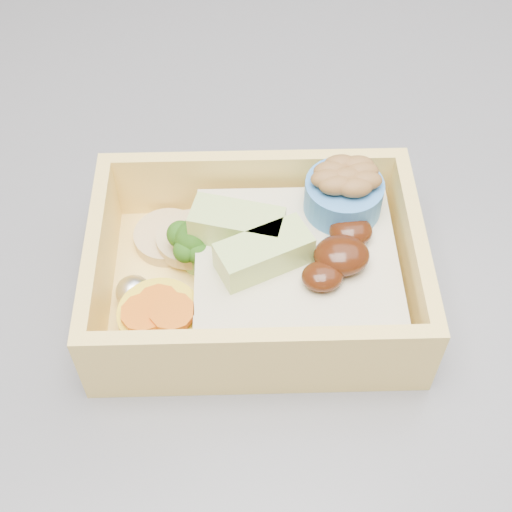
{
  "coord_description": "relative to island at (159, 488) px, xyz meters",
  "views": [
    {
      "loc": [
        0.09,
        -0.42,
        1.29
      ],
      "look_at": [
        0.11,
        -0.15,
        0.96
      ],
      "focal_mm": 50.0,
      "sensor_mm": 36.0,
      "label": 1
    }
  ],
  "objects": [
    {
      "name": "island",
      "position": [
        0.0,
        0.0,
        0.0
      ],
      "size": [
        1.24,
        0.84,
        0.92
      ],
      "color": "brown",
      "rests_on": "ground"
    },
    {
      "name": "bento_box",
      "position": [
        0.12,
        -0.05,
        0.48
      ],
      "size": [
        0.2,
        0.15,
        0.07
      ],
      "rotation": [
        0.0,
        0.0,
        -0.05
      ],
      "color": "#FFD469",
      "rests_on": "island"
    }
  ]
}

